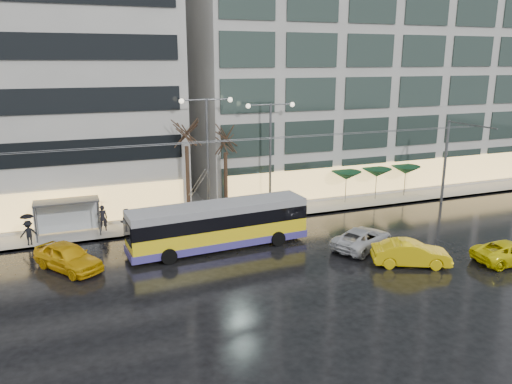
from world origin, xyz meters
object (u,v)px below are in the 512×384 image
trolleybus (219,227)px  bus_shelter (61,210)px  street_lamp_near (207,142)px  taxi_a (68,257)px

trolleybus → bus_shelter: trolleybus is taller
street_lamp_near → trolleybus: bearing=-99.6°
bus_shelter → taxi_a: 6.02m
trolleybus → bus_shelter: size_ratio=2.80×
trolleybus → taxi_a: (-9.16, -0.14, -0.66)m
bus_shelter → street_lamp_near: 11.14m
bus_shelter → taxi_a: bus_shelter is taller
bus_shelter → street_lamp_near: size_ratio=0.47×
taxi_a → trolleybus: bearing=-33.4°
bus_shelter → taxi_a: size_ratio=0.90×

